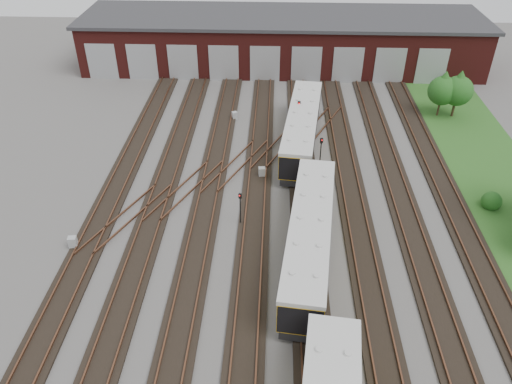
{
  "coord_description": "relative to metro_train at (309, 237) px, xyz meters",
  "views": [
    {
      "loc": [
        -0.55,
        -24.35,
        24.29
      ],
      "look_at": [
        -1.92,
        7.27,
        2.0
      ],
      "focal_mm": 35.0,
      "sensor_mm": 36.0,
      "label": 1
    }
  ],
  "objects": [
    {
      "name": "signal_mast_1",
      "position": [
        -0.29,
        18.11,
        0.41
      ],
      "size": [
        0.3,
        0.28,
        3.71
      ],
      "rotation": [
        0.0,
        0.0,
        -0.1
      ],
      "color": "black",
      "rests_on": "ground"
    },
    {
      "name": "relay_cabinet_1",
      "position": [
        -6.9,
        21.34,
        -1.52
      ],
      "size": [
        0.65,
        0.61,
        0.87
      ],
      "primitive_type": "cube",
      "rotation": [
        0.0,
        0.0,
        0.39
      ],
      "color": "#9EA2A3",
      "rests_on": "ground"
    },
    {
      "name": "track_network",
      "position": [
        -2.17,
        -1.55,
        -1.85
      ],
      "size": [
        30.4,
        70.0,
        0.33
      ],
      "color": "black",
      "rests_on": "ground"
    },
    {
      "name": "maintenance_shed",
      "position": [
        -2.01,
        37.84,
        1.25
      ],
      "size": [
        51.0,
        12.5,
        6.35
      ],
      "color": "#4C1513",
      "rests_on": "ground"
    },
    {
      "name": "metro_train",
      "position": [
        0.0,
        0.0,
        0.0
      ],
      "size": [
        4.52,
        47.56,
        3.17
      ],
      "rotation": [
        0.0,
        0.0,
        -0.12
      ],
      "color": "black",
      "rests_on": "ground"
    },
    {
      "name": "tree_0",
      "position": [
        14.92,
        23.22,
        1.29
      ],
      "size": [
        3.04,
        3.04,
        5.04
      ],
      "color": "#332817",
      "rests_on": "ground"
    },
    {
      "name": "grass_verge",
      "position": [
        17.0,
        7.86,
        -1.93
      ],
      "size": [
        8.0,
        55.0,
        0.05
      ],
      "primitive_type": "cube",
      "color": "#1D4918",
      "rests_on": "ground"
    },
    {
      "name": "relay_cabinet_0",
      "position": [
        -17.0,
        0.32,
        -1.46
      ],
      "size": [
        0.65,
        0.57,
        0.98
      ],
      "primitive_type": "cube",
      "rotation": [
        0.0,
        0.0,
        0.13
      ],
      "color": "#9EA2A3",
      "rests_on": "ground"
    },
    {
      "name": "bush_1",
      "position": [
        15.02,
        6.7,
        -1.16
      ],
      "size": [
        1.6,
        1.6,
        1.6
      ],
      "primitive_type": "sphere",
      "color": "#1D4E16",
      "rests_on": "ground"
    },
    {
      "name": "signal_mast_0",
      "position": [
        -5.04,
        3.58,
        -0.11
      ],
      "size": [
        0.25,
        0.24,
        2.9
      ],
      "rotation": [
        0.0,
        0.0,
        -0.38
      ],
      "color": "black",
      "rests_on": "ground"
    },
    {
      "name": "relay_cabinet_3",
      "position": [
        0.1,
        10.96,
        -1.47
      ],
      "size": [
        0.61,
        0.52,
        0.96
      ],
      "primitive_type": "cube",
      "rotation": [
        0.0,
        0.0,
        0.06
      ],
      "color": "#9EA2A3",
      "rests_on": "ground"
    },
    {
      "name": "relay_cabinet_2",
      "position": [
        -3.62,
        10.31,
        -1.48
      ],
      "size": [
        0.62,
        0.54,
        0.96
      ],
      "primitive_type": "cube",
      "rotation": [
        0.0,
        0.0,
        0.11
      ],
      "color": "#9EA2A3",
      "rests_on": "ground"
    },
    {
      "name": "bush_2",
      "position": [
        17.85,
        30.99,
        -1.24
      ],
      "size": [
        1.44,
        1.44,
        1.44
      ],
      "primitive_type": "sphere",
      "color": "#1D4E16",
      "rests_on": "ground"
    },
    {
      "name": "signal_mast_2",
      "position": [
        1.28,
        5.02,
        -0.28
      ],
      "size": [
        0.23,
        0.22,
        2.6
      ],
      "rotation": [
        0.0,
        0.0,
        0.15
      ],
      "color": "black",
      "rests_on": "ground"
    },
    {
      "name": "tree_1",
      "position": [
        16.43,
        23.06,
        1.38
      ],
      "size": [
        3.13,
        3.13,
        5.19
      ],
      "color": "#332817",
      "rests_on": "ground"
    },
    {
      "name": "signal_mast_3",
      "position": [
        1.51,
        11.77,
        0.08
      ],
      "size": [
        0.27,
        0.26,
        3.2
      ],
      "rotation": [
        0.0,
        0.0,
        0.32
      ],
      "color": "black",
      "rests_on": "ground"
    },
    {
      "name": "relay_cabinet_4",
      "position": [
        1.63,
        9.99,
        -1.51
      ],
      "size": [
        0.64,
        0.59,
        0.89
      ],
      "primitive_type": "cube",
      "rotation": [
        0.0,
        0.0,
        0.32
      ],
      "color": "#9EA2A3",
      "rests_on": "ground"
    },
    {
      "name": "ground",
      "position": [
        -2.0,
        -2.14,
        -1.95
      ],
      "size": [
        120.0,
        120.0,
        0.0
      ],
      "primitive_type": "plane",
      "color": "#4D4A47",
      "rests_on": "ground"
    }
  ]
}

